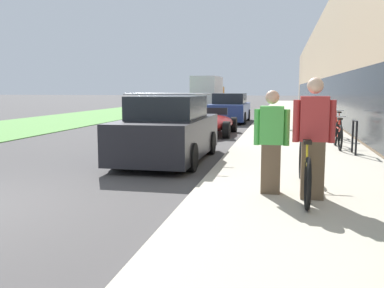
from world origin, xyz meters
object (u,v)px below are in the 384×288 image
at_px(bike_rack_hoop, 355,133).
at_px(vintage_roadster_curbside, 211,123).
at_px(person_rider, 313,139).
at_px(parked_sedan_curbside, 168,131).
at_px(tandem_bicycle, 304,168).
at_px(person_bystander, 271,142).
at_px(cruiser_bike_nearest, 338,135).
at_px(parked_sedan_far, 230,109).
at_px(moving_truck, 208,92).
at_px(cruiser_bike_middle, 337,127).

xyz_separation_m(bike_rack_hoop, vintage_roadster_curbside, (-4.37, 4.63, -0.19)).
relative_size(person_rider, parked_sedan_curbside, 0.43).
xyz_separation_m(tandem_bicycle, person_rider, (0.10, -0.35, 0.50)).
distance_m(tandem_bicycle, parked_sedan_curbside, 4.25).
distance_m(person_bystander, vintage_roadster_curbside, 9.48).
distance_m(cruiser_bike_nearest, parked_sedan_far, 10.66).
xyz_separation_m(parked_sedan_curbside, parked_sedan_far, (-0.02, 12.24, -0.03)).
relative_size(bike_rack_hoop, moving_truck, 0.12).
relative_size(cruiser_bike_middle, vintage_roadster_curbside, 0.45).
relative_size(cruiser_bike_nearest, parked_sedan_curbside, 0.42).
bearing_deg(tandem_bicycle, person_bystander, -163.94).
xyz_separation_m(person_bystander, vintage_roadster_curbside, (-2.46, 9.15, -0.47)).
bearing_deg(moving_truck, bike_rack_hoop, -73.19).
bearing_deg(bike_rack_hoop, cruiser_bike_nearest, 104.02).
distance_m(tandem_bicycle, vintage_roadster_curbside, 9.48).
bearing_deg(cruiser_bike_nearest, bike_rack_hoop, -75.98).
relative_size(tandem_bicycle, cruiser_bike_nearest, 1.58).
bearing_deg(person_bystander, person_rider, -18.74).
xyz_separation_m(person_rider, person_bystander, (-0.60, 0.20, -0.09)).
distance_m(person_rider, parked_sedan_far, 15.92).
xyz_separation_m(cruiser_bike_nearest, vintage_roadster_curbside, (-4.11, 3.57, -0.04)).
bearing_deg(cruiser_bike_middle, tandem_bicycle, -100.21).
relative_size(cruiser_bike_middle, parked_sedan_far, 0.41).
xyz_separation_m(cruiser_bike_nearest, parked_sedan_curbside, (-4.14, -2.43, 0.25)).
height_order(cruiser_bike_nearest, cruiser_bike_middle, cruiser_bike_middle).
bearing_deg(moving_truck, parked_sedan_curbside, -82.00).
height_order(cruiser_bike_nearest, parked_sedan_curbside, parked_sedan_curbside).
height_order(cruiser_bike_middle, parked_sedan_curbside, parked_sedan_curbside).
distance_m(tandem_bicycle, cruiser_bike_middle, 7.95).
distance_m(tandem_bicycle, parked_sedan_far, 15.55).
bearing_deg(tandem_bicycle, parked_sedan_far, 101.19).
xyz_separation_m(cruiser_bike_nearest, moving_truck, (-8.32, 27.37, 0.97)).
xyz_separation_m(person_bystander, cruiser_bike_nearest, (1.65, 5.58, -0.43)).
relative_size(cruiser_bike_middle, moving_truck, 0.25).
distance_m(bike_rack_hoop, cruiser_bike_nearest, 1.10).
bearing_deg(cruiser_bike_middle, person_rider, -99.10).
relative_size(tandem_bicycle, bike_rack_hoop, 3.23).
distance_m(cruiser_bike_nearest, moving_truck, 28.62).
bearing_deg(vintage_roadster_curbside, cruiser_bike_middle, -15.07).
xyz_separation_m(person_bystander, cruiser_bike_middle, (1.91, 7.97, -0.41)).
distance_m(bike_rack_hoop, parked_sedan_curbside, 4.61).
bearing_deg(person_bystander, parked_sedan_far, 99.27).
relative_size(parked_sedan_curbside, vintage_roadster_curbside, 1.03).
relative_size(vintage_roadster_curbside, moving_truck, 0.56).
bearing_deg(person_rider, parked_sedan_curbside, 132.64).
height_order(bike_rack_hoop, moving_truck, moving_truck).
bearing_deg(vintage_roadster_curbside, parked_sedan_curbside, -90.28).
bearing_deg(person_rider, bike_rack_hoop, 74.54).
bearing_deg(cruiser_bike_middle, parked_sedan_far, 120.80).
xyz_separation_m(tandem_bicycle, parked_sedan_curbside, (-2.99, 3.01, 0.22)).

